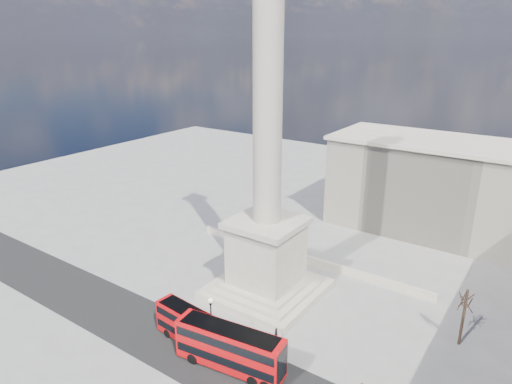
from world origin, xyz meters
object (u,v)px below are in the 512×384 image
at_px(nelsons_column, 267,205).
at_px(red_bus_b, 231,348).
at_px(victorian_lamp, 211,319).
at_px(pedestrian_crossing, 276,335).
at_px(red_bus_a, 194,328).

bearing_deg(nelsons_column, red_bus_b, -70.19).
bearing_deg(victorian_lamp, red_bus_b, -20.46).
xyz_separation_m(nelsons_column, pedestrian_crossing, (6.84, -8.21, -12.03)).
distance_m(nelsons_column, victorian_lamp, 16.23).
bearing_deg(red_bus_b, nelsons_column, 102.37).
relative_size(red_bus_a, victorian_lamp, 1.63).
height_order(nelsons_column, pedestrian_crossing, nelsons_column).
distance_m(nelsons_column, red_bus_b, 18.80).
height_order(red_bus_a, pedestrian_crossing, red_bus_a).
xyz_separation_m(red_bus_a, red_bus_b, (5.74, -0.72, 0.34)).
relative_size(red_bus_a, red_bus_b, 0.86).
xyz_separation_m(nelsons_column, red_bus_a, (-0.43, -14.04, -10.70)).
relative_size(nelsons_column, red_bus_a, 4.71).
distance_m(red_bus_b, pedestrian_crossing, 6.92).
distance_m(nelsons_column, pedestrian_crossing, 16.09).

